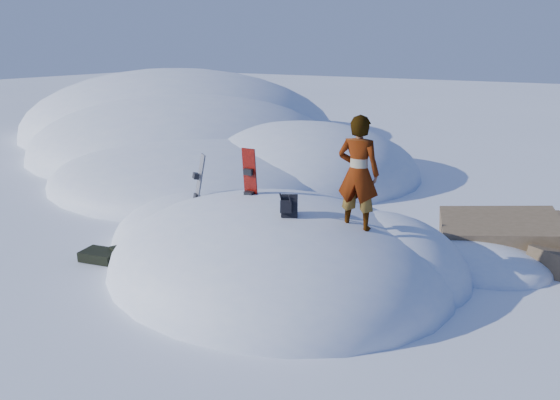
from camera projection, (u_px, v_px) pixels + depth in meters
The scene contains 9 objects.
ground at pixel (276, 272), 10.83m from camera, with size 120.00×120.00×0.00m, color white.
snow_mound at pixel (274, 266), 11.11m from camera, with size 8.00×6.00×3.00m.
snow_ridge at pixel (190, 146), 24.09m from camera, with size 21.50×18.50×6.40m.
rock_outcrop at pixel (501, 258), 11.47m from camera, with size 4.68×4.41×1.68m.
snowboard_red at pixel (250, 186), 10.82m from camera, with size 0.30×0.21×1.55m.
snowboard_dark at pixel (198, 189), 11.68m from camera, with size 0.42×0.43×1.51m.
backpack at pixel (289, 206), 9.58m from camera, with size 0.39×0.42×0.48m.
gear_pile at pixel (103, 255), 11.35m from camera, with size 1.00×0.76×0.26m.
person at pixel (358, 173), 9.30m from camera, with size 0.73×0.48×2.00m, color slate.
Camera 1 is at (5.21, -8.54, 4.37)m, focal length 35.00 mm.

